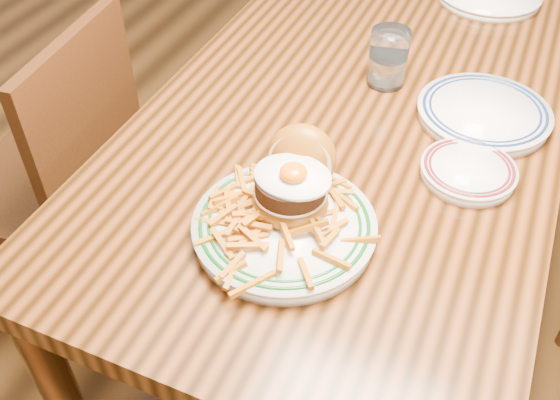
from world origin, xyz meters
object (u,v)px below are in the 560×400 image
at_px(chair_left, 62,177).
at_px(table, 364,123).
at_px(main_plate, 287,210).
at_px(side_plate, 468,170).

bearing_deg(chair_left, table, 15.41).
xyz_separation_m(main_plate, side_plate, (0.26, 0.25, -0.03)).
bearing_deg(side_plate, main_plate, -155.35).
relative_size(table, main_plate, 4.90).
xyz_separation_m(table, side_plate, (0.26, -0.20, 0.10)).
height_order(table, main_plate, main_plate).
distance_m(chair_left, main_plate, 0.79).
distance_m(table, side_plate, 0.34).
bearing_deg(main_plate, chair_left, 157.79).
distance_m(table, chair_left, 0.77).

